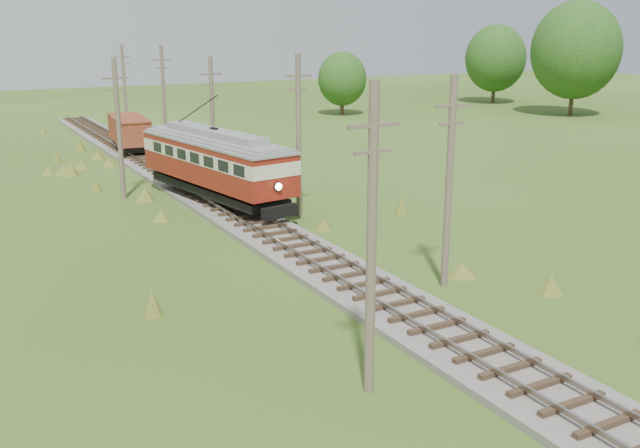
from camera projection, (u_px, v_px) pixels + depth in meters
railbed_main at (227, 208)px, 41.43m from camera, size 3.60×96.00×0.57m
streetcar at (215, 160)px, 42.12m from camera, size 5.13×13.40×6.06m
gondola at (129, 131)px, 59.63m from camera, size 3.25×7.96×2.58m
gravel_pile at (204, 150)px, 58.47m from camera, size 3.51×3.72×1.28m
utility_pole_r_2 at (449, 181)px, 28.29m from camera, size 1.60×0.30×8.60m
utility_pole_r_3 at (299, 135)px, 39.19m from camera, size 1.60×0.30×9.00m
utility_pole_r_4 at (213, 116)px, 50.18m from camera, size 1.60×0.30×8.40m
utility_pole_r_5 at (164, 97)px, 61.30m from camera, size 1.60×0.30×8.90m
utility_pole_r_6 at (124, 87)px, 72.24m from camera, size 1.60×0.30×8.70m
utility_pole_l_a at (371, 240)px, 19.70m from camera, size 1.60×0.30×9.00m
utility_pole_l_b at (119, 128)px, 43.31m from camera, size 1.60×0.30×8.60m
tree_right_4 at (576, 50)px, 84.67m from camera, size 10.50×10.50×13.53m
tree_right_5 at (495, 58)px, 99.55m from camera, size 8.40×8.40×10.82m
tree_mid_b at (342, 79)px, 86.34m from camera, size 5.88×5.88×7.57m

